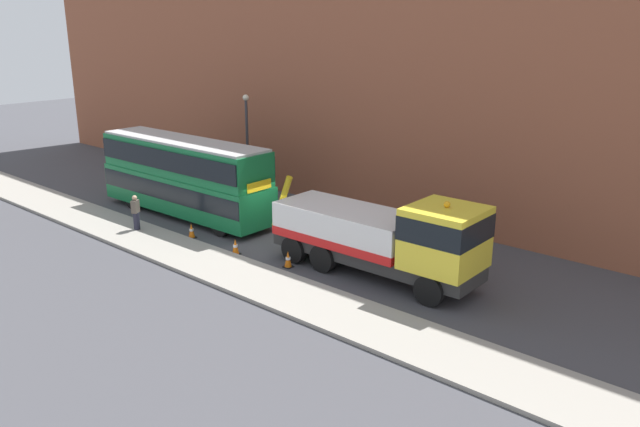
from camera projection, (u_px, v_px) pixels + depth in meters
The scene contains 10 objects.
ground_plane at pixel (282, 241), 29.67m from camera, with size 120.00×120.00×0.00m, color #424247.
near_kerb at pixel (212, 264), 26.62m from camera, with size 60.00×2.80×0.15m, color gray.
building_facade at pixel (375, 57), 32.29m from camera, with size 60.00×1.50×16.00m.
recovery_tow_truck at pixel (383, 235), 25.01m from camera, with size 10.17×2.81×3.67m.
double_decker_bus at pixel (184, 174), 32.84m from camera, with size 11.09×2.76×4.06m.
pedestrian_onlooker at pixel (136, 213), 30.57m from camera, with size 0.42×0.48×1.71m.
traffic_cone_near_bus at pixel (192, 231), 29.97m from camera, with size 0.36×0.36×0.72m.
traffic_cone_midway at pixel (235, 247), 27.86m from camera, with size 0.36×0.36×0.72m.
traffic_cone_near_truck at pixel (288, 260), 26.40m from camera, with size 0.36×0.36×0.72m.
street_lamp at pixel (247, 136), 36.73m from camera, with size 0.36×0.36×5.83m.
Camera 1 is at (19.77, -19.88, 9.94)m, focal length 35.59 mm.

